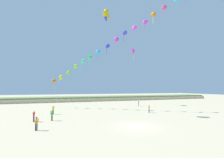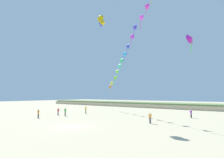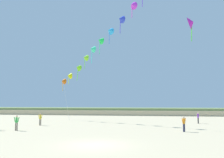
{
  "view_description": "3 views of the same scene",
  "coord_description": "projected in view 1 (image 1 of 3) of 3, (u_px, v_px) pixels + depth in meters",
  "views": [
    {
      "loc": [
        -9.69,
        -18.28,
        5.1
      ],
      "look_at": [
        -0.07,
        10.13,
        7.02
      ],
      "focal_mm": 24.0,
      "sensor_mm": 36.0,
      "label": 1
    },
    {
      "loc": [
        20.06,
        -16.98,
        4.5
      ],
      "look_at": [
        -0.65,
        10.67,
        7.71
      ],
      "focal_mm": 28.0,
      "sensor_mm": 36.0,
      "label": 2
    },
    {
      "loc": [
        4.19,
        -18.06,
        3.24
      ],
      "look_at": [
        -0.29,
        10.42,
        6.09
      ],
      "focal_mm": 38.0,
      "sensor_mm": 36.0,
      "label": 3
    }
  ],
  "objects": [
    {
      "name": "person_near_right",
      "position": [
        52.0,
        114.0,
        23.76
      ],
      "size": [
        0.6,
        0.33,
        1.76
      ],
      "color": "#726656",
      "rests_on": "ground"
    },
    {
      "name": "dune_ridge",
      "position": [
        85.0,
        99.0,
        63.33
      ],
      "size": [
        120.0,
        11.72,
        1.76
      ],
      "color": "#BFAE8B",
      "rests_on": "ground"
    },
    {
      "name": "person_far_left",
      "position": [
        53.0,
        109.0,
        29.67
      ],
      "size": [
        0.51,
        0.46,
        1.72
      ],
      "color": "#726656",
      "rests_on": "ground"
    },
    {
      "name": "person_mid_center",
      "position": [
        139.0,
        103.0,
        43.24
      ],
      "size": [
        0.37,
        0.55,
        1.68
      ],
      "color": "black",
      "rests_on": "ground"
    },
    {
      "name": "kite_banner_string",
      "position": [
        111.0,
        42.0,
        35.14
      ],
      "size": [
        27.25,
        21.09,
        25.16
      ],
      "color": "#C75B10"
    },
    {
      "name": "large_kite_mid_trail",
      "position": [
        134.0,
        51.0,
        46.83
      ],
      "size": [
        1.99,
        2.61,
        4.52
      ],
      "color": "#C41EAF"
    },
    {
      "name": "person_far_center",
      "position": [
        36.0,
        123.0,
        18.21
      ],
      "size": [
        0.58,
        0.23,
        1.67
      ],
      "color": "black",
      "rests_on": "ground"
    },
    {
      "name": "ground_plane",
      "position": [
        137.0,
        127.0,
        20.05
      ],
      "size": [
        240.0,
        240.0,
        0.0
      ],
      "primitive_type": "plane",
      "color": "beige"
    },
    {
      "name": "person_near_left",
      "position": [
        34.0,
        115.0,
        22.99
      ],
      "size": [
        0.33,
        0.56,
        1.67
      ],
      "color": "#282D4C",
      "rests_on": "ground"
    },
    {
      "name": "large_kite_low_lead",
      "position": [
        106.0,
        15.0,
        28.8
      ],
      "size": [
        1.84,
        1.46,
        2.42
      ],
      "color": "gold"
    },
    {
      "name": "person_far_right",
      "position": [
        149.0,
        108.0,
        31.54
      ],
      "size": [
        0.52,
        0.43,
        1.7
      ],
      "color": "#282D4C",
      "rests_on": "ground"
    }
  ]
}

